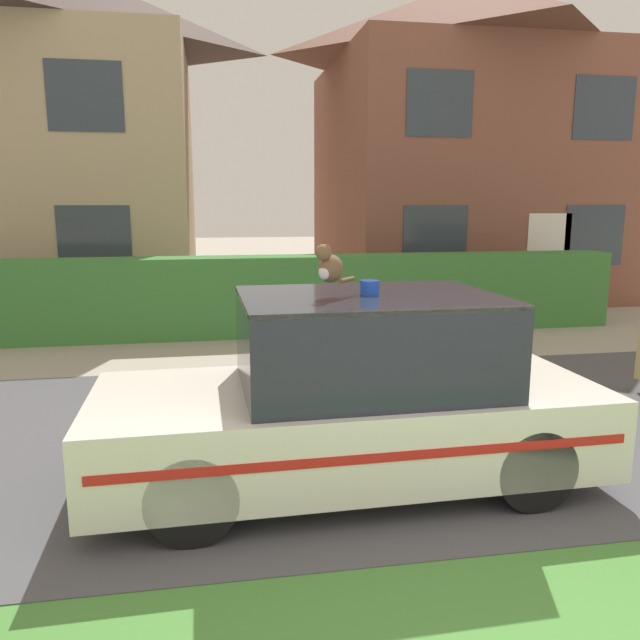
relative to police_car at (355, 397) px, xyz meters
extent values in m
cube|color=#4C4C51|center=(0.25, 1.25, -0.75)|extent=(28.00, 5.04, 0.01)
cube|color=#3D7F38|center=(-0.06, 6.12, -0.06)|extent=(12.68, 0.72, 1.40)
cylinder|color=black|center=(-1.35, 0.71, -0.42)|extent=(0.65, 0.21, 0.65)
cylinder|color=black|center=(-1.33, -0.76, -0.42)|extent=(0.65, 0.21, 0.65)
cylinder|color=black|center=(1.21, 0.76, -0.42)|extent=(0.65, 0.21, 0.65)
cylinder|color=black|center=(1.24, -0.71, -0.42)|extent=(0.65, 0.21, 0.65)
cube|color=silver|center=(-0.06, 0.00, -0.24)|extent=(4.17, 1.74, 0.66)
cube|color=#232833|center=(0.11, 0.00, 0.47)|extent=(2.09, 1.54, 0.76)
cube|color=silver|center=(0.11, 0.00, 0.83)|extent=(2.09, 1.54, 0.04)
cube|color=red|center=(-0.07, 0.84, -0.19)|extent=(3.93, 0.08, 0.07)
cube|color=red|center=(-0.04, -0.84, -0.19)|extent=(3.93, 0.08, 0.07)
cylinder|color=blue|center=(0.11, 0.00, 0.91)|extent=(0.16, 0.16, 0.12)
ellipsoid|color=brown|center=(-0.22, -0.07, 1.08)|extent=(0.30, 0.30, 0.22)
ellipsoid|color=white|center=(-0.29, -0.14, 1.06)|extent=(0.12, 0.12, 0.12)
sphere|color=brown|center=(-0.29, -0.15, 1.21)|extent=(0.13, 0.13, 0.13)
cone|color=brown|center=(-0.32, -0.13, 1.26)|extent=(0.05, 0.05, 0.05)
cone|color=brown|center=(-0.27, -0.18, 1.26)|extent=(0.05, 0.05, 0.05)
cylinder|color=brown|center=(-0.09, -0.07, 0.99)|extent=(0.16, 0.18, 0.04)
cube|color=tan|center=(-5.60, 11.15, 2.15)|extent=(8.05, 6.15, 5.82)
cube|color=#333D47|center=(-3.39, 8.07, 0.87)|extent=(1.40, 0.02, 1.30)
cube|color=#333D47|center=(-3.39, 8.07, 3.55)|extent=(1.40, 0.02, 1.30)
cube|color=brown|center=(5.33, 10.93, 2.14)|extent=(6.65, 6.46, 5.80)
pyramid|color=brown|center=(5.33, 10.93, 5.99)|extent=(6.98, 6.79, 1.89)
cube|color=white|center=(6.10, 7.69, 0.29)|extent=(1.00, 0.02, 2.10)
cube|color=#333D47|center=(3.50, 7.69, 0.87)|extent=(1.40, 0.02, 1.30)
cube|color=#333D47|center=(7.16, 7.69, 0.87)|extent=(1.40, 0.02, 1.30)
cube|color=#333D47|center=(3.50, 7.69, 3.54)|extent=(1.40, 0.02, 1.30)
cube|color=#333D47|center=(7.16, 7.69, 3.54)|extent=(1.40, 0.02, 1.30)
camera|label=1|loc=(-1.14, -4.83, 1.59)|focal=35.00mm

